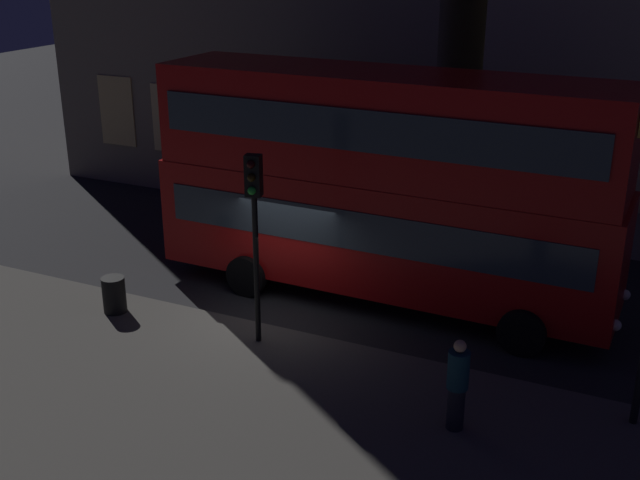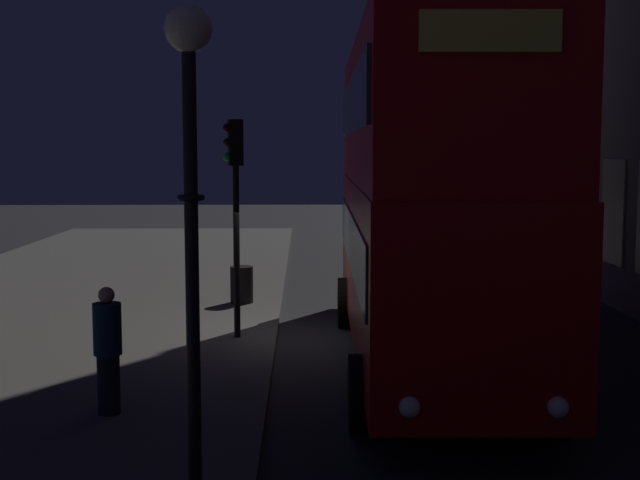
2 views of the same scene
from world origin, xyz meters
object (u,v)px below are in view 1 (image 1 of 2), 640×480
object	(u,v)px
double_decker_bus	(384,179)
pedestrian	(457,384)
traffic_light_near_kerb	(254,211)
litter_bin	(114,295)

from	to	relation	value
double_decker_bus	pedestrian	world-z (taller)	double_decker_bus
traffic_light_near_kerb	litter_bin	xyz separation A→B (m)	(-3.69, -0.16, -2.52)
double_decker_bus	traffic_light_near_kerb	distance (m)	3.68
traffic_light_near_kerb	litter_bin	distance (m)	4.47
traffic_light_near_kerb	pedestrian	bearing A→B (deg)	-28.14
pedestrian	litter_bin	bearing A→B (deg)	-86.11
pedestrian	double_decker_bus	bearing A→B (deg)	-133.76
traffic_light_near_kerb	pedestrian	xyz separation A→B (m)	(4.72, -1.36, -2.06)
double_decker_bus	litter_bin	xyz separation A→B (m)	(-5.20, -3.52, -2.48)
double_decker_bus	litter_bin	distance (m)	6.75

